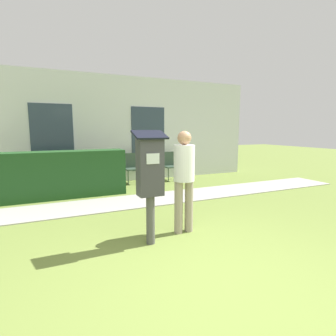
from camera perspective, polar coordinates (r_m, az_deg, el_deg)
name	(u,v)px	position (r m, az deg, el deg)	size (l,w,h in m)	color
ground_plane	(218,289)	(2.97, 10.73, -24.42)	(40.00, 40.00, 0.00)	olive
sidewalk	(127,202)	(5.90, -8.98, -7.36)	(12.00, 1.10, 0.02)	#A3A099
building_facade	(103,130)	(8.18, -14.01, 8.11)	(10.00, 0.26, 3.20)	silver
parking_meter	(150,173)	(3.57, -3.93, -1.01)	(0.44, 0.31, 1.59)	#4C4C4C
person_standing	(184,174)	(4.00, 3.51, -1.27)	(0.32, 0.32, 1.58)	gray
outdoor_chair_left	(90,170)	(7.38, -16.70, -0.32)	(0.44, 0.44, 0.90)	#334738
outdoor_chair_middle	(132,166)	(7.92, -7.93, 0.52)	(0.44, 0.44, 0.90)	#334738
outdoor_chair_right	(170,164)	(8.32, 0.48, 0.98)	(0.44, 0.44, 0.90)	#334738
hedge_row	(66,174)	(6.67, -21.26, -1.25)	(2.73, 0.60, 1.10)	#1E471E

